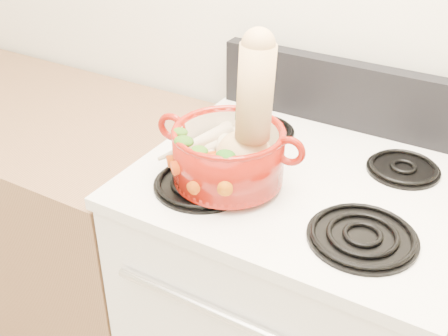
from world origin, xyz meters
The scene contains 23 objects.
stove_body centered at (0.00, 1.40, 0.46)m, with size 0.76×0.65×0.92m, color white.
cooktop centered at (0.00, 1.40, 0.93)m, with size 0.78×0.67×0.03m, color silver.
control_backsplash centered at (0.00, 1.70, 1.04)m, with size 0.76×0.05×0.18m, color black.
oven_handle centered at (0.00, 1.06, 0.78)m, with size 0.02×0.02×0.60m, color silver.
counter_left centered at (-1.07, 1.40, 0.45)m, with size 1.36×0.65×0.90m, color brown.
burner_front_left centered at (-0.19, 1.24, 0.96)m, with size 0.22×0.22×0.02m, color black.
burner_front_right centered at (0.19, 1.24, 0.96)m, with size 0.22×0.22×0.02m, color black.
burner_back_left centered at (-0.19, 1.54, 0.96)m, with size 0.17×0.17×0.02m, color black.
burner_back_right centered at (0.19, 1.54, 0.96)m, with size 0.17×0.17×0.02m, color black.
dutch_oven centered at (-0.14, 1.28, 1.03)m, with size 0.25×0.25×0.12m, color maroon.
pot_handle_left centered at (-0.28, 1.26, 1.07)m, with size 0.07×0.07×0.02m, color maroon.
pot_handle_right centered at (0.00, 1.29, 1.07)m, with size 0.07×0.07×0.02m, color maroon.
squash centered at (-0.07, 1.26, 1.15)m, with size 0.13×0.13×0.31m, color tan, non-canonical shape.
leek centered at (-0.12, 1.31, 1.13)m, with size 0.04×0.04×0.27m, color white.
ginger centered at (-0.13, 1.37, 1.02)m, with size 0.09×0.06×0.05m, color tan.
parsnip_0 centered at (-0.20, 1.30, 1.02)m, with size 0.04×0.04×0.20m, color beige.
parsnip_1 centered at (-0.20, 1.31, 1.02)m, with size 0.05×0.05×0.22m, color beige.
parsnip_2 centered at (-0.18, 1.31, 1.03)m, with size 0.05×0.05×0.21m, color beige.
parsnip_3 centered at (-0.23, 1.28, 1.03)m, with size 0.04×0.04×0.19m, color beige.
carrot_0 centered at (-0.15, 1.22, 1.01)m, with size 0.03×0.03×0.15m, color #CB600A.
carrot_1 centered at (-0.21, 1.25, 1.02)m, with size 0.03×0.03×0.13m, color #C04E09.
carrot_2 centered at (-0.12, 1.24, 1.02)m, with size 0.03×0.03×0.17m, color orange.
carrot_3 centered at (-0.17, 1.22, 1.03)m, with size 0.03×0.03×0.15m, color red.
Camera 1 is at (0.40, 0.34, 1.66)m, focal length 45.00 mm.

